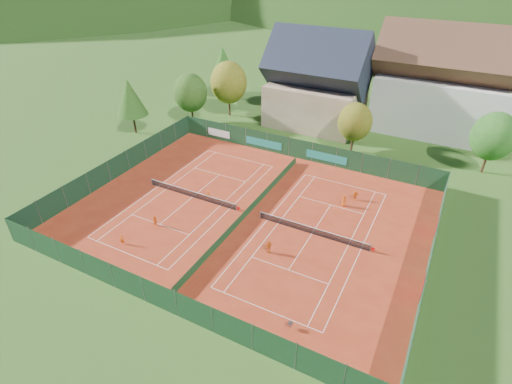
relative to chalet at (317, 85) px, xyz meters
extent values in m
plane|color=#2B531A|center=(3.00, -30.00, -6.64)|extent=(600.00, 600.00, 0.00)
cube|color=#A12E17|center=(3.00, -30.00, -6.62)|extent=(40.00, 32.00, 0.01)
cube|color=white|center=(-5.00, -18.12, -6.61)|extent=(10.97, 0.06, 0.00)
cube|color=white|center=(-5.00, -41.88, -6.61)|extent=(10.97, 0.06, 0.00)
cube|color=white|center=(-10.48, -30.00, -6.61)|extent=(0.06, 23.77, 0.00)
cube|color=white|center=(0.49, -30.00, -6.61)|extent=(0.06, 23.77, 0.00)
cube|color=white|center=(-9.12, -30.00, -6.61)|extent=(0.06, 23.77, 0.00)
cube|color=white|center=(-0.88, -30.00, -6.61)|extent=(0.06, 23.77, 0.00)
cube|color=white|center=(-5.00, -23.60, -6.61)|extent=(8.23, 0.06, 0.00)
cube|color=white|center=(-5.00, -36.40, -6.61)|extent=(8.23, 0.06, 0.00)
cube|color=white|center=(-5.00, -30.00, -6.61)|extent=(0.06, 12.80, 0.00)
cube|color=white|center=(11.00, -18.12, -6.61)|extent=(10.97, 0.06, 0.00)
cube|color=white|center=(11.00, -41.88, -6.61)|extent=(10.97, 0.06, 0.00)
cube|color=white|center=(5.51, -30.00, -6.61)|extent=(0.06, 23.77, 0.00)
cube|color=white|center=(16.48, -30.00, -6.61)|extent=(0.06, 23.77, 0.00)
cube|color=white|center=(6.88, -30.00, -6.61)|extent=(0.06, 23.77, 0.00)
cube|color=white|center=(15.12, -30.00, -6.61)|extent=(0.06, 23.77, 0.00)
cube|color=white|center=(11.00, -23.60, -6.61)|extent=(8.23, 0.06, 0.00)
cube|color=white|center=(11.00, -36.40, -6.61)|extent=(8.23, 0.06, 0.00)
cube|color=white|center=(11.00, -30.00, -6.61)|extent=(0.06, 12.80, 0.00)
cylinder|color=#59595B|center=(-11.40, -30.00, -6.11)|extent=(0.10, 0.10, 1.02)
cylinder|color=#59595B|center=(1.40, -30.00, -6.11)|extent=(0.10, 0.10, 1.02)
cube|color=black|center=(-5.00, -30.00, -6.16)|extent=(12.80, 0.02, 0.86)
cube|color=white|center=(-5.00, -30.00, -5.73)|extent=(12.80, 0.04, 0.06)
cube|color=red|center=(1.65, -30.00, -6.17)|extent=(0.40, 0.04, 0.40)
cylinder|color=#59595B|center=(4.60, -30.00, -6.11)|extent=(0.10, 0.10, 1.02)
cylinder|color=#59595B|center=(17.40, -30.00, -6.11)|extent=(0.10, 0.10, 1.02)
cube|color=black|center=(11.00, -30.00, -6.16)|extent=(12.80, 0.02, 0.86)
cube|color=white|center=(11.00, -30.00, -5.73)|extent=(12.80, 0.04, 0.06)
cube|color=red|center=(17.65, -30.00, -6.17)|extent=(0.40, 0.04, 0.40)
cube|color=#163C1E|center=(3.00, -30.00, -6.12)|extent=(0.03, 28.80, 1.00)
cube|color=#13361C|center=(3.00, -14.00, -5.12)|extent=(40.00, 0.04, 3.00)
cube|color=teal|center=(-3.00, -14.06, -5.42)|extent=(6.00, 0.03, 1.20)
cube|color=teal|center=(7.00, -14.06, -5.42)|extent=(6.00, 0.03, 1.20)
cube|color=silver|center=(-11.00, -14.06, -5.42)|extent=(4.00, 0.03, 1.20)
cube|color=#13341A|center=(3.00, -46.00, -5.12)|extent=(40.00, 0.04, 3.00)
cube|color=#12321D|center=(-17.00, -30.00, -5.12)|extent=(0.04, 32.00, 3.00)
cube|color=#153C24|center=(23.00, -30.00, -5.12)|extent=(0.04, 32.00, 3.00)
cube|color=#B21414|center=(22.94, -34.00, -5.42)|extent=(0.03, 3.00, 1.20)
cube|color=#B21414|center=(22.94, -24.00, -5.42)|extent=(0.03, 3.00, 1.20)
cube|color=#C7AC8C|center=(0.00, 0.00, -3.12)|extent=(15.00, 12.00, 7.00)
cube|color=#1E2333|center=(0.00, 0.00, 3.38)|extent=(16.20, 12.00, 12.00)
cube|color=silver|center=(19.00, 6.00, -2.12)|extent=(20.00, 11.00, 9.00)
cube|color=brown|center=(19.00, 6.00, 5.13)|extent=(21.60, 11.00, 11.00)
cylinder|color=#422B17|center=(-19.00, -10.00, -5.22)|extent=(0.36, 0.36, 2.80)
ellipsoid|color=#275117|center=(-19.00, -10.00, -1.22)|extent=(5.72, 5.72, 6.58)
cylinder|color=#492E1A|center=(-15.00, -4.00, -5.05)|extent=(0.36, 0.36, 3.15)
ellipsoid|color=olive|center=(-15.00, -4.00, -0.55)|extent=(6.44, 6.44, 7.40)
cylinder|color=#4A2A1A|center=(-21.00, 4.00, -4.87)|extent=(0.36, 0.36, 3.50)
cone|color=#245D1A|center=(-21.00, 4.00, 0.13)|extent=(5.60, 5.60, 6.50)
cylinder|color=#412817|center=(9.00, -8.00, -5.40)|extent=(0.36, 0.36, 2.45)
ellipsoid|color=olive|center=(9.00, -8.00, -1.90)|extent=(5.01, 5.01, 5.76)
cylinder|color=#482D19|center=(27.00, -6.00, -5.22)|extent=(0.36, 0.36, 2.80)
ellipsoid|color=#24601B|center=(27.00, -6.00, -1.22)|extent=(5.72, 5.72, 6.58)
cylinder|color=#412817|center=(-25.00, -18.00, -5.05)|extent=(0.36, 0.36, 3.15)
cone|color=#255017|center=(-25.00, -18.00, -0.55)|extent=(5.04, 5.04, 5.85)
cylinder|color=#492B1A|center=(29.00, 10.00, -4.87)|extent=(0.36, 0.36, 3.50)
ellipsoid|color=brown|center=(29.00, 10.00, 0.13)|extent=(7.15, 7.15, 8.22)
ellipsoid|color=black|center=(13.00, 270.00, -48.97)|extent=(440.00, 440.00, 242.00)
ellipsoid|color=black|center=(-217.00, 130.00, -42.32)|extent=(340.00, 340.00, 204.00)
cylinder|color=slate|center=(13.74, -42.88, -6.22)|extent=(0.02, 0.02, 0.80)
cylinder|color=slate|center=(14.04, -42.88, -6.22)|extent=(0.02, 0.02, 0.80)
cylinder|color=slate|center=(13.74, -42.58, -6.22)|extent=(0.02, 0.02, 0.80)
cylinder|color=slate|center=(14.04, -42.58, -6.22)|extent=(0.02, 0.02, 0.80)
cube|color=slate|center=(13.89, -42.73, -6.07)|extent=(0.34, 0.34, 0.30)
ellipsoid|color=#CCD833|center=(13.89, -42.73, -6.04)|extent=(0.28, 0.28, 0.16)
sphere|color=#CCD833|center=(-3.78, -36.41, -6.59)|extent=(0.07, 0.07, 0.07)
sphere|color=#CCD833|center=(8.53, -42.86, -6.59)|extent=(0.07, 0.07, 0.07)
sphere|color=#CCD833|center=(3.97, -25.83, -6.59)|extent=(0.07, 0.07, 0.07)
sphere|color=#CCD833|center=(1.12, -20.62, -6.59)|extent=(0.07, 0.07, 0.07)
imported|color=orange|center=(-6.23, -40.95, -5.99)|extent=(0.55, 0.48, 1.26)
imported|color=orange|center=(-5.23, -36.81, -5.97)|extent=(0.64, 0.51, 1.30)
imported|color=#F55415|center=(-3.02, -29.29, -6.03)|extent=(0.84, 0.60, 1.18)
imported|color=#D16012|center=(8.12, -34.99, -5.86)|extent=(0.83, 0.94, 1.52)
imported|color=#CF4B12|center=(12.41, -23.09, -5.86)|extent=(0.78, 0.53, 1.54)
imported|color=orange|center=(13.27, -21.08, -5.99)|extent=(1.19, 0.96, 1.27)
camera|label=1|loc=(21.56, -63.51, 20.84)|focal=28.00mm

